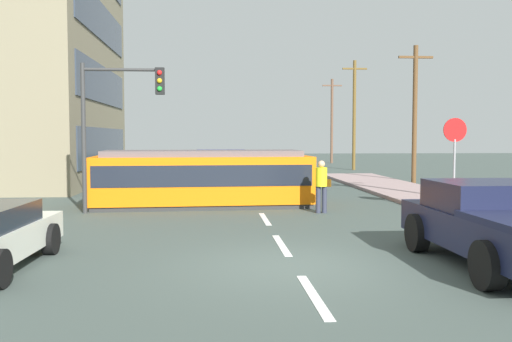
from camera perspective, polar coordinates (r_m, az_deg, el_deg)
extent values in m
plane|color=#404C47|center=(20.48, -0.14, -3.28)|extent=(120.00, 120.00, 0.00)
cube|color=gray|center=(18.43, 22.51, -4.09)|extent=(3.20, 36.00, 0.14)
cube|color=silver|center=(8.76, 5.90, -12.52)|extent=(0.16, 2.40, 0.01)
cube|color=silver|center=(12.60, 2.61, -7.54)|extent=(0.16, 2.40, 0.01)
cube|color=silver|center=(16.53, 0.90, -4.90)|extent=(0.16, 2.40, 0.01)
cube|color=silver|center=(25.67, -1.02, -1.89)|extent=(0.16, 2.40, 0.01)
cube|color=silver|center=(31.64, -1.67, -0.88)|extent=(0.16, 2.40, 0.01)
cube|color=#2D3847|center=(30.43, -15.17, 2.44)|extent=(0.06, 11.98, 1.92)
cube|color=#2D3847|center=(30.55, -15.27, 8.45)|extent=(0.06, 11.98, 1.92)
cube|color=#2D3847|center=(30.99, -15.37, 14.35)|extent=(0.06, 11.98, 1.92)
cube|color=orange|center=(19.57, -5.45, -0.82)|extent=(7.62, 2.87, 1.60)
cube|color=#2D2D2D|center=(19.66, -5.44, -3.36)|extent=(7.46, 2.74, 0.15)
cube|color=#5D5254|center=(19.52, -5.47, 1.81)|extent=(6.85, 2.46, 0.20)
cube|color=#1E232D|center=(19.56, -5.45, -0.26)|extent=(7.32, 2.90, 0.70)
cube|color=#383F7F|center=(27.22, -3.33, 0.57)|extent=(2.70, 5.40, 1.46)
cube|color=black|center=(24.61, -2.98, 0.77)|extent=(2.25, 0.21, 0.87)
cube|color=black|center=(27.21, -3.33, 1.12)|extent=(2.71, 4.61, 0.58)
cylinder|color=black|center=(25.56, -3.10, -0.92)|extent=(2.58, 1.00, 0.90)
cylinder|color=black|center=(28.95, -3.52, -0.41)|extent=(2.58, 1.00, 0.90)
cylinder|color=#2E3142|center=(17.89, 6.35, -2.92)|extent=(0.16, 0.16, 0.85)
cylinder|color=#2E3142|center=(17.92, 6.97, -2.91)|extent=(0.16, 0.16, 0.85)
cylinder|color=yellow|center=(17.84, 6.68, -0.60)|extent=(0.36, 0.36, 0.60)
sphere|color=tan|center=(17.81, 6.69, 0.71)|extent=(0.22, 0.22, 0.22)
cube|color=#54330D|center=(17.95, 7.33, -1.22)|extent=(0.22, 0.20, 0.24)
cube|color=#181D38|center=(11.35, 23.58, -5.63)|extent=(2.02, 5.01, 0.65)
cube|color=#151933|center=(11.76, 22.39, -2.35)|extent=(1.91, 1.91, 0.55)
cylinder|color=black|center=(12.33, 16.10, -6.06)|extent=(0.28, 0.80, 0.80)
cylinder|color=black|center=(13.17, 24.30, -5.63)|extent=(0.28, 0.80, 0.80)
cylinder|color=black|center=(9.63, 22.51, -8.86)|extent=(0.28, 0.80, 0.80)
cylinder|color=black|center=(12.32, -20.17, -6.52)|extent=(0.24, 0.65, 0.64)
cylinder|color=gray|center=(19.01, 19.53, -0.25)|extent=(0.07, 0.07, 2.20)
cylinder|color=red|center=(18.98, 19.61, 3.97)|extent=(0.76, 0.04, 0.76)
cylinder|color=#333333|center=(18.45, -17.14, 3.18)|extent=(0.14, 0.14, 4.73)
cylinder|color=#333333|center=(18.35, -13.56, 10.01)|extent=(2.39, 0.10, 0.10)
cube|color=black|center=(18.16, -9.76, 9.01)|extent=(0.28, 0.24, 0.84)
sphere|color=red|center=(18.06, -9.81, 9.84)|extent=(0.16, 0.16, 0.16)
sphere|color=gold|center=(18.03, -9.80, 9.05)|extent=(0.16, 0.16, 0.16)
sphere|color=green|center=(18.01, -9.79, 8.26)|extent=(0.16, 0.16, 0.16)
cylinder|color=brown|center=(30.08, 15.87, 5.52)|extent=(0.24, 0.24, 7.09)
cube|color=brown|center=(30.33, 15.96, 11.08)|extent=(1.80, 0.12, 0.12)
cylinder|color=brown|center=(41.56, 9.97, 5.60)|extent=(0.24, 0.24, 7.95)
cube|color=brown|center=(41.83, 10.02, 10.22)|extent=(1.80, 0.12, 0.12)
cylinder|color=brown|center=(52.05, 7.73, 5.05)|extent=(0.24, 0.24, 7.71)
cube|color=brown|center=(52.24, 7.76, 8.62)|extent=(1.80, 0.12, 0.12)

